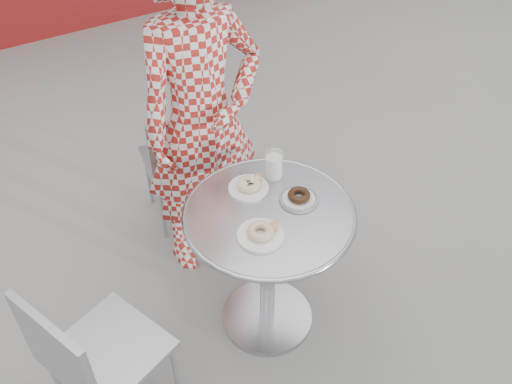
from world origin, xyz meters
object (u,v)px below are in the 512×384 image
bistro_table (269,242)px  plate_near (261,233)px  chair_far (182,183)px  milk_cup (274,166)px  chair_left (114,376)px  seated_person (202,121)px  plate_far (249,186)px  plate_checker (299,197)px

bistro_table → plate_near: (-0.10, -0.10, 0.20)m
chair_far → plate_near: (-0.08, -1.01, 0.53)m
bistro_table → milk_cup: bearing=53.2°
chair_left → seated_person: (0.80, 0.67, 0.61)m
plate_far → plate_checker: 0.23m
seated_person → milk_cup: (0.15, -0.41, -0.06)m
chair_far → plate_far: 0.91m
milk_cup → plate_near: bearing=-130.0°
milk_cup → plate_checker: bearing=-87.1°
plate_far → plate_checker: (0.15, -0.17, -0.00)m
chair_left → plate_far: bearing=-94.1°
plate_checker → bistro_table: bearing=-179.8°
plate_far → chair_far: bearing=91.7°
chair_far → plate_far: plate_far is taller
plate_far → plate_checker: size_ratio=1.05×
chair_left → plate_far: chair_left is taller
seated_person → milk_cup: size_ratio=13.23×
seated_person → bistro_table: bearing=-91.2°
chair_far → plate_checker: 1.07m
chair_left → seated_person: seated_person is taller
bistro_table → seated_person: 0.67m
plate_checker → milk_cup: size_ratio=1.30×
chair_far → chair_left: bearing=60.5°
bistro_table → plate_near: plate_near is taller
plate_near → bistro_table: bearing=44.7°
seated_person → milk_cup: seated_person is taller
seated_person → plate_checker: size_ratio=10.18×
chair_left → seated_person: bearing=-71.1°
chair_left → plate_far: size_ratio=4.73×
bistro_table → plate_near: 0.25m
chair_left → plate_checker: chair_left is taller
chair_left → plate_checker: bearing=-106.6°
plate_far → plate_near: bearing=-111.0°
plate_near → plate_checker: (0.25, 0.10, -0.01)m
seated_person → plate_near: bearing=-99.6°
chair_far → seated_person: (0.01, -0.32, 0.63)m
plate_far → chair_left: bearing=-163.3°
chair_left → milk_cup: (0.95, 0.26, 0.55)m
plate_near → milk_cup: 0.38m
milk_cup → chair_far: bearing=102.5°
plate_far → plate_checker: bearing=-49.5°
chair_far → plate_checker: size_ratio=4.68×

